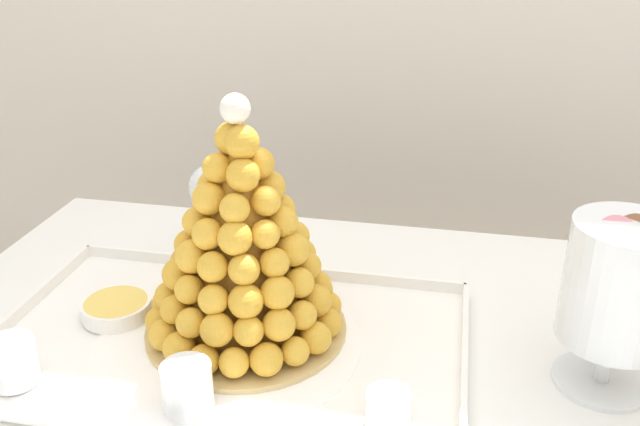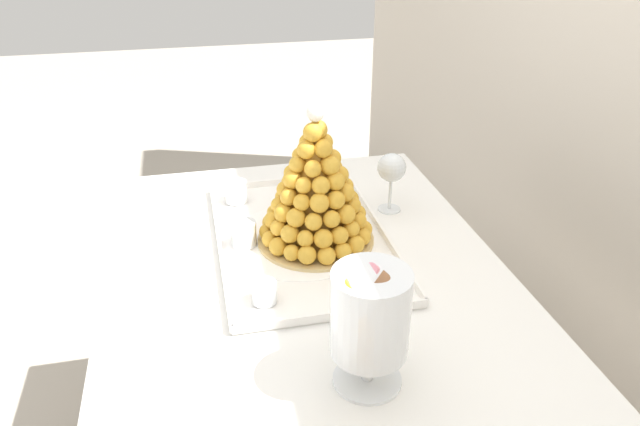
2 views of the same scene
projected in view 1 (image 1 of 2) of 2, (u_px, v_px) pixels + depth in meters
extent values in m
cylinder|color=brown|center=(120.00, 392.00, 1.48)|extent=(0.04, 0.04, 0.77)
cube|color=brown|center=(386.00, 380.00, 0.90)|extent=(1.32, 0.82, 0.02)
cube|color=white|center=(386.00, 373.00, 0.89)|extent=(1.38, 0.88, 0.00)
cube|color=white|center=(409.00, 293.00, 1.34)|extent=(1.38, 0.01, 0.28)
cube|color=white|center=(229.00, 344.00, 0.94)|extent=(0.63, 0.39, 0.01)
cube|color=white|center=(267.00, 268.00, 1.11)|extent=(0.63, 0.01, 0.02)
cube|color=white|center=(20.00, 312.00, 0.99)|extent=(0.01, 0.39, 0.02)
cube|color=white|center=(464.00, 366.00, 0.88)|extent=(0.01, 0.39, 0.02)
cylinder|color=white|center=(229.00, 342.00, 0.94)|extent=(0.36, 0.36, 0.00)
cylinder|color=tan|center=(247.00, 328.00, 0.96)|extent=(0.28, 0.28, 0.01)
cone|color=#BB8126|center=(242.00, 233.00, 0.90)|extent=(0.19, 0.19, 0.29)
sphere|color=gold|center=(327.00, 323.00, 0.93)|extent=(0.04, 0.04, 0.04)
sphere|color=gold|center=(327.00, 305.00, 0.96)|extent=(0.04, 0.04, 0.04)
sphere|color=gold|center=(319.00, 291.00, 1.00)|extent=(0.04, 0.04, 0.04)
sphere|color=gold|center=(302.00, 280.00, 1.03)|extent=(0.04, 0.04, 0.04)
sphere|color=gold|center=(280.00, 275.00, 1.05)|extent=(0.04, 0.04, 0.04)
sphere|color=gold|center=(255.00, 272.00, 1.05)|extent=(0.04, 0.04, 0.04)
sphere|color=gold|center=(229.00, 274.00, 1.05)|extent=(0.04, 0.04, 0.04)
sphere|color=gold|center=(204.00, 279.00, 1.03)|extent=(0.04, 0.04, 0.04)
sphere|color=gold|center=(183.00, 290.00, 1.00)|extent=(0.05, 0.05, 0.05)
sphere|color=gold|center=(168.00, 303.00, 0.97)|extent=(0.04, 0.04, 0.04)
sphere|color=gold|center=(161.00, 319.00, 0.93)|extent=(0.04, 0.04, 0.04)
sphere|color=gold|center=(165.00, 335.00, 0.90)|extent=(0.04, 0.04, 0.04)
sphere|color=gold|center=(179.00, 348.00, 0.87)|extent=(0.04, 0.04, 0.04)
sphere|color=gold|center=(204.00, 360.00, 0.85)|extent=(0.04, 0.04, 0.04)
sphere|color=gold|center=(234.00, 363.00, 0.85)|extent=(0.04, 0.04, 0.04)
sphere|color=gold|center=(266.00, 359.00, 0.85)|extent=(0.04, 0.04, 0.04)
sphere|color=gold|center=(295.00, 351.00, 0.87)|extent=(0.04, 0.04, 0.04)
sphere|color=gold|center=(316.00, 336.00, 0.89)|extent=(0.04, 0.04, 0.04)
sphere|color=gold|center=(317.00, 286.00, 0.95)|extent=(0.04, 0.04, 0.04)
sphere|color=gold|center=(308.00, 272.00, 0.98)|extent=(0.04, 0.04, 0.04)
sphere|color=gold|center=(290.00, 261.00, 1.01)|extent=(0.04, 0.04, 0.04)
sphere|color=gold|center=(267.00, 257.00, 1.02)|extent=(0.04, 0.04, 0.04)
sphere|color=gold|center=(241.00, 257.00, 1.03)|extent=(0.04, 0.04, 0.04)
sphere|color=gold|center=(216.00, 260.00, 1.01)|extent=(0.04, 0.04, 0.04)
sphere|color=gold|center=(193.00, 270.00, 0.99)|extent=(0.04, 0.04, 0.04)
sphere|color=gold|center=(177.00, 281.00, 0.96)|extent=(0.04, 0.04, 0.04)
sphere|color=gold|center=(170.00, 296.00, 0.92)|extent=(0.04, 0.04, 0.04)
sphere|color=gold|center=(174.00, 309.00, 0.89)|extent=(0.04, 0.04, 0.04)
sphere|color=gold|center=(191.00, 323.00, 0.86)|extent=(0.04, 0.04, 0.04)
sphere|color=gold|center=(217.00, 330.00, 0.85)|extent=(0.04, 0.04, 0.04)
sphere|color=gold|center=(249.00, 331.00, 0.85)|extent=(0.04, 0.04, 0.04)
sphere|color=gold|center=(279.00, 325.00, 0.86)|extent=(0.04, 0.04, 0.04)
sphere|color=gold|center=(302.00, 315.00, 0.88)|extent=(0.04, 0.04, 0.04)
sphere|color=gold|center=(316.00, 301.00, 0.91)|extent=(0.04, 0.04, 0.04)
sphere|color=gold|center=(300.00, 254.00, 0.96)|extent=(0.05, 0.05, 0.05)
sphere|color=gold|center=(281.00, 242.00, 0.98)|extent=(0.04, 0.04, 0.04)
sphere|color=gold|center=(256.00, 240.00, 1.00)|extent=(0.04, 0.04, 0.04)
sphere|color=gold|center=(227.00, 242.00, 0.99)|extent=(0.05, 0.05, 0.05)
sphere|color=gold|center=(202.00, 247.00, 0.97)|extent=(0.04, 0.04, 0.04)
sphere|color=gold|center=(184.00, 261.00, 0.94)|extent=(0.04, 0.04, 0.04)
sphere|color=gold|center=(179.00, 275.00, 0.90)|extent=(0.04, 0.04, 0.04)
sphere|color=gold|center=(189.00, 289.00, 0.87)|extent=(0.04, 0.04, 0.04)
sphere|color=gold|center=(213.00, 300.00, 0.85)|extent=(0.04, 0.04, 0.04)
sphere|color=gold|center=(246.00, 301.00, 0.84)|extent=(0.04, 0.04, 0.04)
sphere|color=gold|center=(277.00, 293.00, 0.86)|extent=(0.04, 0.04, 0.04)
sphere|color=gold|center=(299.00, 283.00, 0.89)|extent=(0.04, 0.04, 0.04)
sphere|color=gold|center=(307.00, 266.00, 0.92)|extent=(0.04, 0.04, 0.04)
sphere|color=gold|center=(280.00, 225.00, 0.95)|extent=(0.04, 0.04, 0.04)
sphere|color=gold|center=(255.00, 221.00, 0.97)|extent=(0.04, 0.04, 0.04)
sphere|color=gold|center=(227.00, 224.00, 0.96)|extent=(0.04, 0.04, 0.04)
sphere|color=gold|center=(202.00, 231.00, 0.94)|extent=(0.04, 0.04, 0.04)
sphere|color=gold|center=(189.00, 244.00, 0.91)|extent=(0.04, 0.04, 0.04)
sphere|color=gold|center=(192.00, 257.00, 0.87)|extent=(0.04, 0.04, 0.04)
sphere|color=gold|center=(213.00, 267.00, 0.85)|extent=(0.04, 0.04, 0.04)
sphere|color=gold|center=(244.00, 269.00, 0.84)|extent=(0.04, 0.04, 0.04)
sphere|color=gold|center=(274.00, 263.00, 0.86)|extent=(0.04, 0.04, 0.04)
sphere|color=gold|center=(293.00, 250.00, 0.89)|extent=(0.04, 0.04, 0.04)
sphere|color=gold|center=(294.00, 237.00, 0.92)|extent=(0.04, 0.04, 0.04)
sphere|color=gold|center=(260.00, 203.00, 0.94)|extent=(0.04, 0.04, 0.04)
sphere|color=gold|center=(232.00, 202.00, 0.94)|extent=(0.04, 0.04, 0.04)
sphere|color=gold|center=(207.00, 210.00, 0.92)|extent=(0.04, 0.04, 0.04)
sphere|color=gold|center=(197.00, 222.00, 0.88)|extent=(0.04, 0.04, 0.04)
sphere|color=gold|center=(208.00, 234.00, 0.85)|extent=(0.04, 0.04, 0.04)
sphere|color=gold|center=(235.00, 238.00, 0.84)|extent=(0.04, 0.04, 0.04)
sphere|color=gold|center=(265.00, 234.00, 0.85)|extent=(0.04, 0.04, 0.04)
sphere|color=gold|center=(283.00, 222.00, 0.88)|extent=(0.04, 0.04, 0.04)
sphere|color=gold|center=(280.00, 210.00, 0.91)|extent=(0.04, 0.04, 0.04)
sphere|color=gold|center=(244.00, 182.00, 0.91)|extent=(0.04, 0.04, 0.04)
sphere|color=gold|center=(214.00, 186.00, 0.89)|extent=(0.04, 0.04, 0.04)
sphere|color=gold|center=(209.00, 198.00, 0.86)|extent=(0.04, 0.04, 0.04)
sphere|color=gold|center=(235.00, 208.00, 0.84)|extent=(0.04, 0.04, 0.04)
sphere|color=gold|center=(266.00, 201.00, 0.86)|extent=(0.04, 0.04, 0.04)
sphere|color=gold|center=(269.00, 187.00, 0.89)|extent=(0.04, 0.04, 0.04)
sphere|color=gold|center=(234.00, 159.00, 0.88)|extent=(0.04, 0.04, 0.04)
sphere|color=gold|center=(217.00, 168.00, 0.85)|extent=(0.04, 0.04, 0.04)
sphere|color=gold|center=(243.00, 175.00, 0.84)|extent=(0.04, 0.04, 0.04)
sphere|color=gold|center=(259.00, 163.00, 0.87)|extent=(0.04, 0.04, 0.04)
sphere|color=gold|center=(232.00, 139.00, 0.86)|extent=(0.04, 0.04, 0.04)
sphere|color=gold|center=(242.00, 142.00, 0.84)|extent=(0.04, 0.04, 0.04)
sphere|color=white|center=(235.00, 109.00, 0.83)|extent=(0.04, 0.04, 0.04)
cylinder|color=silver|center=(12.00, 362.00, 0.85)|extent=(0.06, 0.06, 0.06)
cylinder|color=brown|center=(14.00, 372.00, 0.85)|extent=(0.05, 0.05, 0.02)
cylinder|color=#8C603D|center=(11.00, 359.00, 0.85)|extent=(0.05, 0.05, 0.02)
sphere|color=brown|center=(15.00, 351.00, 0.84)|extent=(0.02, 0.02, 0.02)
cylinder|color=silver|center=(187.00, 387.00, 0.80)|extent=(0.06, 0.06, 0.06)
cylinder|color=#F4EAC6|center=(188.00, 399.00, 0.81)|extent=(0.05, 0.05, 0.02)
cylinder|color=white|center=(187.00, 384.00, 0.80)|extent=(0.05, 0.05, 0.02)
sphere|color=brown|center=(185.00, 373.00, 0.80)|extent=(0.02, 0.02, 0.02)
cylinder|color=silver|center=(388.00, 410.00, 0.78)|extent=(0.05, 0.05, 0.05)
cylinder|color=gold|center=(387.00, 419.00, 0.78)|extent=(0.05, 0.05, 0.02)
cylinder|color=#EAC166|center=(388.00, 407.00, 0.78)|extent=(0.05, 0.05, 0.01)
sphere|color=brown|center=(391.00, 398.00, 0.77)|extent=(0.01, 0.01, 0.01)
cylinder|color=white|center=(117.00, 308.00, 0.99)|extent=(0.10, 0.10, 0.02)
cylinder|color=#F2CC59|center=(116.00, 303.00, 0.99)|extent=(0.09, 0.09, 0.00)
cylinder|color=white|center=(600.00, 380.00, 0.87)|extent=(0.12, 0.12, 0.01)
cylinder|color=white|center=(605.00, 358.00, 0.85)|extent=(0.02, 0.02, 0.06)
cylinder|color=white|center=(621.00, 283.00, 0.81)|extent=(0.13, 0.13, 0.15)
cylinder|color=#F9A54C|center=(626.00, 325.00, 0.83)|extent=(0.05, 0.04, 0.04)
cylinder|color=#9ED860|center=(603.00, 309.00, 0.87)|extent=(0.05, 0.05, 0.04)
cylinder|color=yellow|center=(582.00, 318.00, 0.85)|extent=(0.05, 0.05, 0.03)
cylinder|color=yellow|center=(623.00, 341.00, 0.80)|extent=(0.05, 0.05, 0.05)
cylinder|color=#9ED860|center=(638.00, 306.00, 0.83)|extent=(0.06, 0.05, 0.06)
cylinder|color=#D199D8|center=(601.00, 295.00, 0.85)|extent=(0.06, 0.05, 0.06)
cylinder|color=#72B2E0|center=(596.00, 311.00, 0.82)|extent=(0.07, 0.05, 0.07)
cylinder|color=brown|center=(625.00, 318.00, 0.80)|extent=(0.05, 0.05, 0.05)
cylinder|color=pink|center=(619.00, 279.00, 0.84)|extent=(0.06, 0.04, 0.06)
cylinder|color=#9ED860|center=(596.00, 286.00, 0.83)|extent=(0.06, 0.05, 0.05)
cylinder|color=#9ED860|center=(610.00, 304.00, 0.79)|extent=(0.05, 0.05, 0.04)
cylinder|color=#9ED860|center=(610.00, 264.00, 0.83)|extent=(0.05, 0.04, 0.04)
cylinder|color=brown|center=(609.00, 275.00, 0.80)|extent=(0.05, 0.04, 0.05)
cylinder|color=brown|center=(630.00, 279.00, 0.79)|extent=(0.06, 0.05, 0.04)
cylinder|color=#9ED860|center=(614.00, 251.00, 0.81)|extent=(0.06, 0.05, 0.06)
cylinder|color=pink|center=(628.00, 262.00, 0.78)|extent=(0.06, 0.05, 0.05)
cylinder|color=#9ED860|center=(636.00, 254.00, 0.80)|extent=(0.05, 0.05, 0.05)
cylinder|color=pink|center=(616.00, 237.00, 0.79)|extent=(0.05, 0.05, 0.05)
cylinder|color=brown|center=(636.00, 236.00, 0.79)|extent=(0.07, 0.05, 0.07)
cylinder|color=silver|center=(216.00, 251.00, 1.19)|extent=(0.06, 0.06, 0.00)
cylinder|color=silver|center=(214.00, 228.00, 1.17)|extent=(0.01, 0.01, 0.09)
sphere|color=silver|center=(211.00, 187.00, 1.14)|extent=(0.07, 0.07, 0.07)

